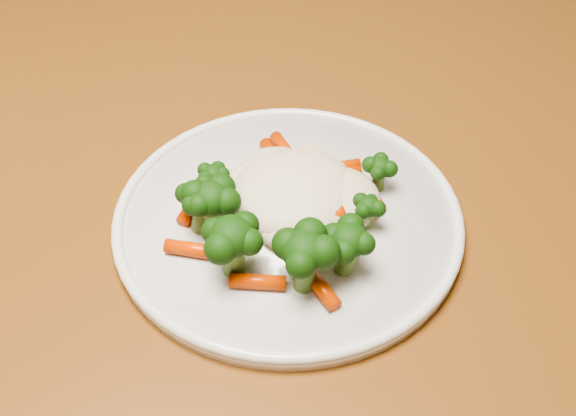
% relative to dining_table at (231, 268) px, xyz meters
% --- Properties ---
extents(dining_table, '(1.51, 1.29, 0.75)m').
position_rel_dining_table_xyz_m(dining_table, '(0.00, 0.00, 0.00)').
color(dining_table, brown).
rests_on(dining_table, ground).
extents(plate, '(0.29, 0.29, 0.01)m').
position_rel_dining_table_xyz_m(plate, '(0.06, -0.00, 0.10)').
color(plate, silver).
rests_on(plate, dining_table).
extents(meal, '(0.18, 0.19, 0.05)m').
position_rel_dining_table_xyz_m(meal, '(0.06, -0.02, 0.13)').
color(meal, beige).
rests_on(meal, plate).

